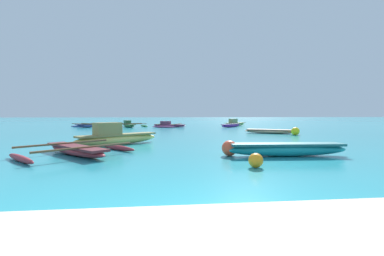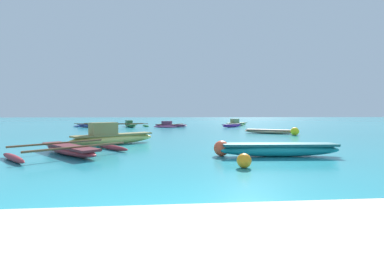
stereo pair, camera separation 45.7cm
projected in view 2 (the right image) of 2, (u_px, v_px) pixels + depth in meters
ground_plane at (165, 249)px, 2.70m from camera, size 240.00×240.00×0.00m
moored_boat_0 at (271, 131)px, 18.83m from camera, size 3.80×2.51×0.31m
moored_boat_1 at (170, 125)px, 28.50m from camera, size 3.80×4.05×0.66m
moored_boat_2 at (279, 149)px, 8.62m from camera, size 4.17×0.94×0.44m
moored_boat_3 at (102, 126)px, 25.90m from camera, size 2.41×3.36×0.34m
moored_boat_4 at (112, 137)px, 11.98m from camera, size 3.68×3.13×1.05m
moored_boat_5 at (232, 125)px, 28.01m from camera, size 2.91×2.84×0.36m
moored_boat_6 at (89, 125)px, 27.83m from camera, size 3.95×3.61×0.44m
moored_boat_7 at (130, 125)px, 28.72m from camera, size 4.48×4.04×0.74m
moored_boat_8 at (69, 150)px, 8.99m from camera, size 4.09×4.03×0.38m
moored_boat_9 at (237, 124)px, 30.75m from camera, size 3.19×2.62×0.89m
mooring_buoy_0 at (295, 131)px, 17.19m from camera, size 0.55×0.55×0.55m
mooring_buoy_1 at (221, 148)px, 8.72m from camera, size 0.53×0.53×0.53m
mooring_buoy_2 at (244, 161)px, 6.77m from camera, size 0.39×0.39×0.39m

